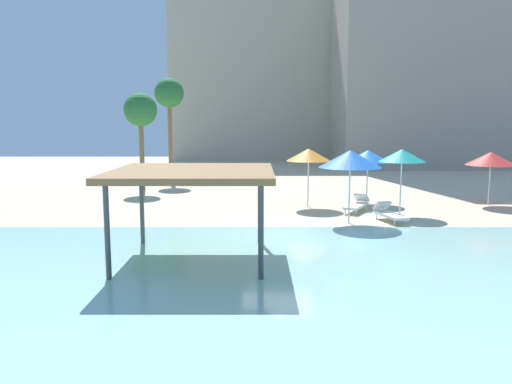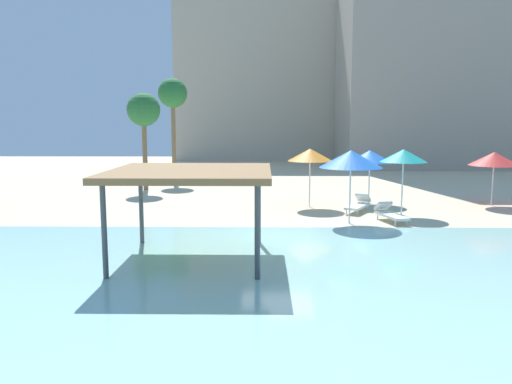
% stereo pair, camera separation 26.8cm
% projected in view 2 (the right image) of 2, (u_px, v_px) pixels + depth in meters
% --- Properties ---
extents(ground_plane, '(80.00, 80.00, 0.00)m').
position_uv_depth(ground_plane, '(277.00, 237.00, 17.31)').
color(ground_plane, beige).
extents(lagoon_water, '(44.00, 13.50, 0.04)m').
position_uv_depth(lagoon_water, '(283.00, 286.00, 12.11)').
color(lagoon_water, '#99D1C6').
rests_on(lagoon_water, ground).
extents(shade_pavilion, '(4.52, 4.52, 2.62)m').
position_uv_depth(shade_pavilion, '(191.00, 175.00, 14.20)').
color(shade_pavilion, '#42474C').
rests_on(shade_pavilion, ground).
extents(beach_umbrella_orange_0, '(2.08, 2.08, 2.72)m').
position_uv_depth(beach_umbrella_orange_0, '(310.00, 155.00, 23.22)').
color(beach_umbrella_orange_0, silver).
rests_on(beach_umbrella_orange_0, ground).
extents(beach_umbrella_red_1, '(2.30, 2.30, 2.54)m').
position_uv_depth(beach_umbrella_red_1, '(494.00, 159.00, 23.58)').
color(beach_umbrella_red_1, silver).
rests_on(beach_umbrella_red_1, ground).
extents(beach_umbrella_teal_2, '(1.96, 1.96, 2.80)m').
position_uv_depth(beach_umbrella_teal_2, '(404.00, 156.00, 21.22)').
color(beach_umbrella_teal_2, silver).
rests_on(beach_umbrella_teal_2, ground).
extents(beach_umbrella_blue_3, '(2.15, 2.15, 2.59)m').
position_uv_depth(beach_umbrella_blue_3, '(370.00, 156.00, 24.27)').
color(beach_umbrella_blue_3, silver).
rests_on(beach_umbrella_blue_3, ground).
extents(beach_umbrella_blue_4, '(2.45, 2.45, 2.87)m').
position_uv_depth(beach_umbrella_blue_4, '(351.00, 159.00, 19.38)').
color(beach_umbrella_blue_4, silver).
rests_on(beach_umbrella_blue_4, ground).
extents(lounge_chair_0, '(1.46, 1.95, 0.74)m').
position_uv_depth(lounge_chair_0, '(359.00, 204.00, 22.21)').
color(lounge_chair_0, white).
rests_on(lounge_chair_0, ground).
extents(lounge_chair_1, '(1.05, 1.99, 0.74)m').
position_uv_depth(lounge_chair_1, '(390.00, 213.00, 20.03)').
color(lounge_chair_1, white).
rests_on(lounge_chair_1, ground).
extents(palm_tree_0, '(1.90, 1.90, 6.74)m').
position_uv_depth(palm_tree_0, '(173.00, 96.00, 32.65)').
color(palm_tree_0, brown).
rests_on(palm_tree_0, ground).
extents(palm_tree_1, '(1.90, 1.90, 5.58)m').
position_uv_depth(palm_tree_1, '(144.00, 112.00, 28.81)').
color(palm_tree_1, brown).
rests_on(palm_tree_1, ground).
extents(hotel_block_0, '(16.90, 8.61, 17.53)m').
position_uv_depth(hotel_block_0, '(259.00, 76.00, 53.38)').
color(hotel_block_0, '#B2A893').
rests_on(hotel_block_0, ground).
extents(hotel_block_1, '(19.69, 9.05, 21.29)m').
position_uv_depth(hotel_block_1, '(457.00, 43.00, 43.36)').
color(hotel_block_1, '#9E9384').
rests_on(hotel_block_1, ground).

